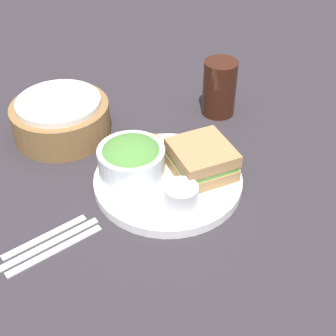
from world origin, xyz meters
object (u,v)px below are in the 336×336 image
knife (50,243)px  dressing_cup (181,195)px  plate (168,180)px  fork (55,250)px  salad_bowl (131,160)px  drink_glass (219,88)px  bread_basket (61,118)px  sandwich (202,159)px  spoon (45,236)px

knife → dressing_cup: bearing=161.8°
plate → fork: 0.24m
salad_bowl → dressing_cup: 0.11m
plate → drink_glass: bearing=23.7°
bread_basket → sandwich: bearing=-69.1°
fork → knife: (0.00, 0.02, 0.00)m
knife → spoon: 0.02m
drink_glass → bread_basket: bearing=152.4°
dressing_cup → bread_basket: bread_basket is taller
sandwich → salad_bowl: 0.13m
salad_bowl → plate: bearing=-43.3°
sandwich → spoon: 0.30m
spoon → dressing_cup: bearing=157.5°
salad_bowl → drink_glass: (0.29, 0.06, 0.00)m
bread_basket → knife: bearing=-126.0°
sandwich → knife: sandwich is taller
plate → sandwich: 0.07m
dressing_cup → drink_glass: 0.33m
dressing_cup → spoon: bearing=153.3°
dressing_cup → plate: bearing=65.3°
salad_bowl → knife: size_ratio=0.70×
salad_bowl → drink_glass: bearing=12.2°
sandwich → bread_basket: size_ratio=0.67×
fork → knife: size_ratio=0.95×
bread_basket → salad_bowl: bearing=-87.4°
sandwich → fork: bearing=174.4°
plate → spoon: size_ratio=1.84×
drink_glass → fork: (-0.48, -0.11, -0.06)m
salad_bowl → dressing_cup: bearing=-81.8°
sandwich → dressing_cup: sandwich is taller
drink_glass → bread_basket: drink_glass is taller
plate → sandwich: sandwich is taller
fork → spoon: bearing=-90.0°
dressing_cup → bread_basket: size_ratio=0.29×
dressing_cup → knife: dressing_cup is taller
salad_bowl → fork: (-0.19, -0.04, -0.05)m
fork → knife: 0.02m
bread_basket → spoon: bread_basket is taller
bread_basket → knife: bread_basket is taller
fork → bread_basket: bearing=-120.1°
salad_bowl → dressing_cup: salad_bowl is taller
plate → fork: size_ratio=1.65×
bread_basket → drink_glass: bearing=-27.6°
plate → bread_basket: size_ratio=1.36×
drink_glass → knife: drink_glass is taller
sandwich → spoon: size_ratio=0.91×
dressing_cup → knife: 0.23m
drink_glass → bread_basket: size_ratio=0.62×
fork → spoon: same height
drink_glass → spoon: size_ratio=0.83×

